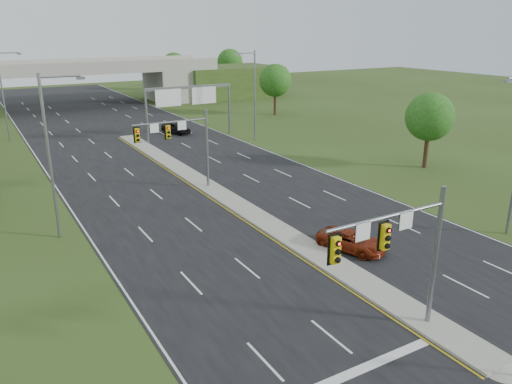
{
  "coord_description": "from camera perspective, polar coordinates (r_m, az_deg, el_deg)",
  "views": [
    {
      "loc": [
        -17.69,
        -13.91,
        13.67
      ],
      "look_at": [
        -1.51,
        13.9,
        3.0
      ],
      "focal_mm": 35.0,
      "sensor_mm": 36.0,
      "label": 1
    }
  ],
  "objects": [
    {
      "name": "ground",
      "position": [
        26.33,
        18.95,
        -14.04
      ],
      "size": [
        240.0,
        240.0,
        0.0
      ],
      "primitive_type": "plane",
      "color": "#304117",
      "rests_on": "ground"
    },
    {
      "name": "road",
      "position": [
        53.77,
        -9.99,
        3.35
      ],
      "size": [
        24.0,
        160.0,
        0.02
      ],
      "primitive_type": "cube",
      "color": "black",
      "rests_on": "ground"
    },
    {
      "name": "median",
      "position": [
        43.12,
        -4.36,
        -0.05
      ],
      "size": [
        2.0,
        54.0,
        0.16
      ],
      "primitive_type": "cube",
      "color": "gray",
      "rests_on": "road"
    },
    {
      "name": "median_nose",
      "position": [
        24.4,
        26.31,
        -17.61
      ],
      "size": [
        2.0,
        2.0,
        0.16
      ],
      "primitive_type": "cone",
      "color": "gray",
      "rests_on": "road"
    },
    {
      "name": "lane_markings",
      "position": [
        48.08,
        -8.1,
        1.67
      ],
      "size": [
        23.72,
        160.0,
        0.01
      ],
      "color": "gold",
      "rests_on": "road"
    },
    {
      "name": "signal_mast_near",
      "position": [
        22.57,
        16.5,
        -5.8
      ],
      "size": [
        6.62,
        0.6,
        7.0
      ],
      "color": "slate",
      "rests_on": "ground"
    },
    {
      "name": "signal_mast_far",
      "position": [
        42.73,
        -8.39,
        6.07
      ],
      "size": [
        6.62,
        0.6,
        7.0
      ],
      "color": "slate",
      "rests_on": "ground"
    },
    {
      "name": "sign_gantry",
      "position": [
        64.23,
        -7.76,
        10.64
      ],
      "size": [
        11.58,
        0.44,
        6.67
      ],
      "color": "slate",
      "rests_on": "ground"
    },
    {
      "name": "overpass",
      "position": [
        96.09,
        -19.81,
        11.25
      ],
      "size": [
        80.0,
        14.0,
        8.1
      ],
      "color": "gray",
      "rests_on": "ground"
    },
    {
      "name": "lightpole_l_mid",
      "position": [
        35.02,
        -22.32,
        4.49
      ],
      "size": [
        2.85,
        0.25,
        11.0
      ],
      "color": "slate",
      "rests_on": "ground"
    },
    {
      "name": "lightpole_l_far",
      "position": [
        69.46,
        -26.83,
        10.17
      ],
      "size": [
        2.85,
        0.25,
        11.0
      ],
      "color": "slate",
      "rests_on": "ground"
    },
    {
      "name": "lightpole_r_far",
      "position": [
        62.64,
        -0.31,
        11.41
      ],
      "size": [
        2.85,
        0.25,
        11.0
      ],
      "color": "slate",
      "rests_on": "ground"
    },
    {
      "name": "tree_r_near",
      "position": [
        52.89,
        19.23,
        8.1
      ],
      "size": [
        4.8,
        4.8,
        7.6
      ],
      "color": "#382316",
      "rests_on": "ground"
    },
    {
      "name": "tree_r_mid",
      "position": [
        82.0,
        2.22,
        12.62
      ],
      "size": [
        5.2,
        5.2,
        8.12
      ],
      "color": "#382316",
      "rests_on": "ground"
    },
    {
      "name": "tree_back_c",
      "position": [
        115.97,
        -9.34,
        14.08
      ],
      "size": [
        5.6,
        5.6,
        8.32
      ],
      "color": "#382316",
      "rests_on": "ground"
    },
    {
      "name": "tree_back_d",
      "position": [
        121.69,
        -2.99,
        14.63
      ],
      "size": [
        6.0,
        6.0,
        8.85
      ],
      "color": "#382316",
      "rests_on": "ground"
    },
    {
      "name": "car_far_a",
      "position": [
        32.68,
        10.89,
        -5.48
      ],
      "size": [
        3.62,
        5.0,
        1.26
      ],
      "primitive_type": "imported",
      "rotation": [
        0.0,
        0.0,
        0.38
      ],
      "color": "maroon",
      "rests_on": "road"
    },
    {
      "name": "car_far_c",
      "position": [
        68.38,
        -9.14,
        7.25
      ],
      "size": [
        3.26,
        4.81,
        1.52
      ],
      "primitive_type": "imported",
      "rotation": [
        0.0,
        0.0,
        0.36
      ],
      "color": "black",
      "rests_on": "road"
    }
  ]
}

